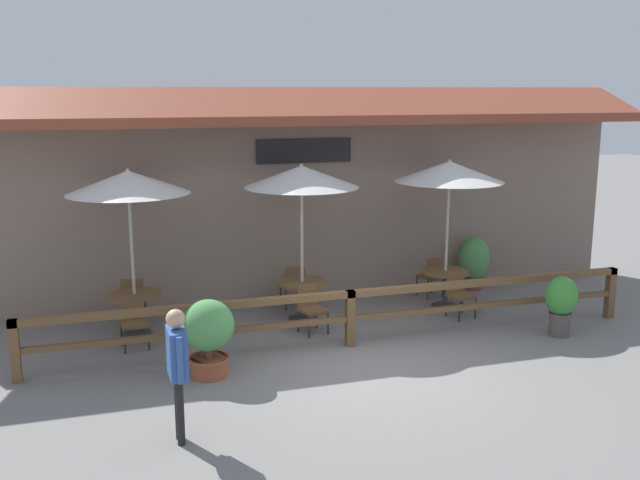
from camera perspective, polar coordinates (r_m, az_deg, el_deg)
The scene contains 19 objects.
ground_plane at distance 11.07m, azimuth 4.25°, elevation -10.24°, with size 60.00×60.00×0.00m, color slate.
building_facade at distance 14.29m, azimuth -1.63°, elevation 3.84°, with size 14.28×1.49×4.23m.
patio_railing at distance 11.76m, azimuth 2.43°, elevation -5.27°, with size 10.40×0.14×0.95m.
patio_umbrella_near at distance 12.35m, azimuth -15.10°, elevation 4.46°, with size 2.06×2.06×2.89m.
dining_table_near at distance 12.77m, azimuth -14.60°, elevation -4.81°, with size 0.93×0.93×0.72m.
chair_near_streetside at distance 12.16m, azimuth -14.70°, elevation -6.20°, with size 0.46×0.46×0.84m.
chair_near_wallside at distance 13.45m, azimuth -14.70°, elevation -4.45°, with size 0.47×0.47×0.84m.
patio_umbrella_middle at distance 12.74m, azimuth -1.49°, elevation 5.08°, with size 2.06×2.06×2.89m.
dining_table_middle at distance 13.15m, azimuth -1.44°, elevation -3.94°, with size 0.93×0.93×0.72m.
chair_middle_streetside at distance 12.47m, azimuth -0.72°, elevation -5.35°, with size 0.51×0.51×0.84m.
chair_middle_wallside at distance 13.89m, azimuth -2.13°, elevation -3.54°, with size 0.43×0.43×0.84m.
patio_umbrella_far at distance 13.74m, azimuth 10.31°, elevation 5.40°, with size 2.06×2.06×2.89m.
dining_table_far at distance 14.12m, azimuth 10.00°, elevation -3.00°, with size 0.93×0.93×0.72m.
chair_far_streetside at distance 13.56m, azimuth 11.07°, elevation -4.14°, with size 0.50×0.50×0.84m.
chair_far_wallside at distance 14.74m, azimuth 8.95°, elevation -2.77°, with size 0.49×0.49×0.84m.
potted_plant_small_flowering at distance 10.68m, azimuth -8.93°, elevation -7.42°, with size 0.77×0.70×1.17m.
potted_plant_tall_tropical at distance 12.97m, azimuth 18.73°, elevation -4.74°, with size 0.56×0.51×1.05m.
potted_plant_broad_leaf at distance 15.48m, azimuth 12.24°, elevation -1.68°, with size 0.65×0.59×1.15m.
pedestrian at distance 8.67m, azimuth -11.36°, elevation -9.23°, with size 0.23×0.59×1.67m.
Camera 1 is at (-3.80, -9.53, 4.16)m, focal length 40.00 mm.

